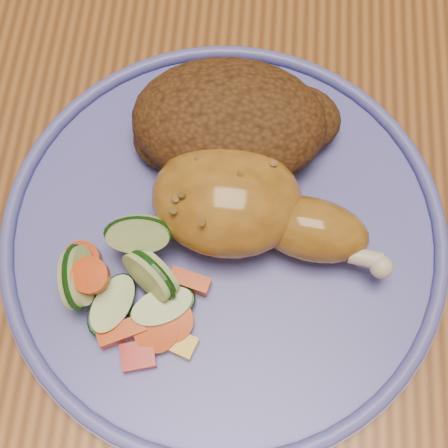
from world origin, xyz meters
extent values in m
plane|color=brown|center=(0.00, 0.00, 0.00)|extent=(4.00, 4.00, 0.00)
cube|color=brown|center=(0.00, 0.00, 0.73)|extent=(0.90, 1.40, 0.04)
cylinder|color=#4C2D16|center=(-0.18, 0.37, 0.21)|extent=(0.04, 0.04, 0.41)
cylinder|color=#4C2D16|center=(0.18, 0.37, 0.21)|extent=(0.04, 0.04, 0.41)
cylinder|color=#5455B0|center=(-0.06, -0.10, 0.76)|extent=(0.31, 0.31, 0.01)
torus|color=#5455B0|center=(-0.06, -0.10, 0.77)|extent=(0.31, 0.31, 0.01)
ellipsoid|color=#A56E22|center=(-0.06, -0.09, 0.79)|extent=(0.10, 0.09, 0.05)
ellipsoid|color=#A56E22|center=(0.00, -0.10, 0.78)|extent=(0.08, 0.06, 0.04)
sphere|color=beige|center=(0.05, -0.13, 0.78)|extent=(0.02, 0.02, 0.02)
ellipsoid|color=#4F2D13|center=(-0.06, -0.03, 0.79)|extent=(0.14, 0.10, 0.06)
ellipsoid|color=#4F2D13|center=(-0.01, -0.02, 0.78)|extent=(0.07, 0.05, 0.04)
ellipsoid|color=#4F2D13|center=(-0.10, -0.04, 0.77)|extent=(0.06, 0.05, 0.03)
cube|color=#A50A05|center=(-0.10, -0.19, 0.77)|extent=(0.02, 0.02, 0.01)
cube|color=#E5A507|center=(-0.08, -0.18, 0.77)|extent=(0.02, 0.02, 0.01)
cylinder|color=#E83F07|center=(-0.09, -0.17, 0.77)|extent=(0.03, 0.03, 0.01)
cube|color=#E83F07|center=(-0.12, -0.18, 0.77)|extent=(0.03, 0.02, 0.01)
cube|color=#E83F07|center=(-0.08, -0.14, 0.77)|extent=(0.03, 0.02, 0.01)
cylinder|color=#E83F07|center=(-0.15, -0.13, 0.77)|extent=(0.02, 0.03, 0.01)
cylinder|color=#E83F07|center=(-0.14, -0.15, 0.79)|extent=(0.02, 0.02, 0.01)
cylinder|color=#E83F07|center=(-0.09, -0.17, 0.77)|extent=(0.03, 0.03, 0.01)
cylinder|color=#BCCE86|center=(-0.10, -0.14, 0.78)|extent=(0.05, 0.05, 0.04)
cylinder|color=#BCCE86|center=(-0.15, -0.15, 0.78)|extent=(0.04, 0.05, 0.04)
cylinder|color=#BCCE86|center=(-0.11, -0.12, 0.79)|extent=(0.04, 0.04, 0.04)
cylinder|color=#BCCE86|center=(-0.12, -0.16, 0.77)|extent=(0.05, 0.05, 0.02)
cylinder|color=#BCCE86|center=(-0.09, -0.16, 0.77)|extent=(0.05, 0.05, 0.02)
camera|label=1|loc=(-0.04, -0.26, 1.16)|focal=50.00mm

